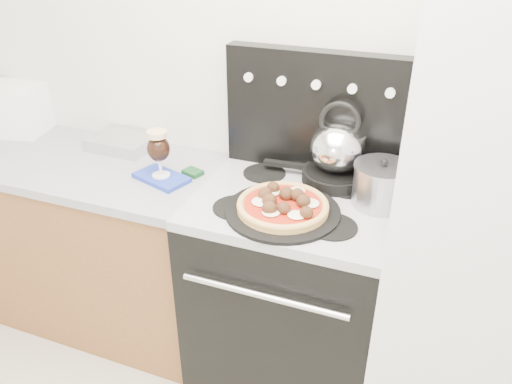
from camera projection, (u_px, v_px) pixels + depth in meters
The scene contains 16 objects.
room_shell at pixel (144, 250), 1.06m from camera, with size 3.52×3.01×2.52m.
base_cabinet at pixel (84, 241), 2.52m from camera, with size 1.45×0.60×0.86m, color brown.
countertop at pixel (67, 160), 2.30m from camera, with size 1.48×0.63×0.04m, color #9B9BA4.
stove_body at pixel (291, 294), 2.15m from camera, with size 0.76×0.65×0.88m, color black.
cooktop at pixel (295, 202), 1.93m from camera, with size 0.76×0.65×0.04m, color #ADADB2.
backguard at pixel (317, 113), 2.02m from camera, with size 0.76×0.08×0.50m, color black.
fridge at pixel (494, 231), 1.66m from camera, with size 0.64×0.68×1.90m, color silver.
toaster_oven at pixel (9, 108), 2.52m from camera, with size 0.37×0.27×0.23m, color white.
foil_sheet at pixel (122, 142), 2.36m from camera, with size 0.29×0.21×0.06m, color white.
oven_mitt at pixel (162, 178), 2.08m from camera, with size 0.23×0.13×0.02m, color #2339B1.
beer_glass at pixel (159, 153), 2.03m from camera, with size 0.09×0.09×0.20m, color black, non-canonical shape.
pizza_pan at pixel (283, 211), 1.82m from camera, with size 0.42×0.42×0.01m, color black.
pizza at pixel (283, 204), 1.80m from camera, with size 0.33×0.33×0.05m, color tan, non-canonical shape.
skillet at pixel (335, 176), 2.02m from camera, with size 0.27×0.27×0.05m, color black.
tea_kettle at pixel (338, 143), 1.95m from camera, with size 0.22×0.22×0.24m, color silver, non-canonical shape.
stock_pot at pixel (381, 186), 1.84m from camera, with size 0.21×0.21×0.15m, color #AEACB8.
Camera 1 is at (0.53, -0.43, 1.88)m, focal length 35.00 mm.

